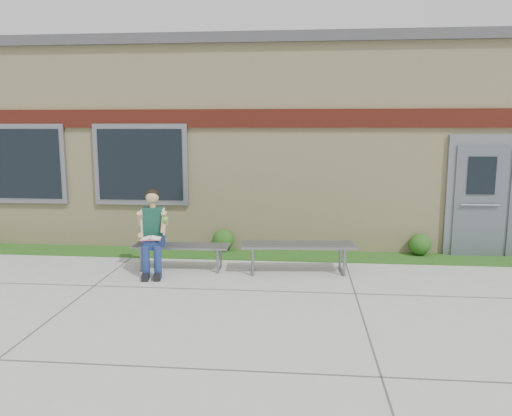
# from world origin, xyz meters

# --- Properties ---
(ground) EXTENTS (80.00, 80.00, 0.00)m
(ground) POSITION_xyz_m (0.00, 0.00, 0.00)
(ground) COLOR #9E9E99
(ground) RESTS_ON ground
(grass_strip) EXTENTS (16.00, 0.80, 0.02)m
(grass_strip) POSITION_xyz_m (0.00, 2.60, 0.01)
(grass_strip) COLOR #294D14
(grass_strip) RESTS_ON ground
(school_building) EXTENTS (16.20, 6.22, 4.20)m
(school_building) POSITION_xyz_m (-0.00, 5.99, 2.10)
(school_building) COLOR beige
(school_building) RESTS_ON ground
(bench_left) EXTENTS (1.65, 0.48, 0.43)m
(bench_left) POSITION_xyz_m (-1.87, 1.55, 0.33)
(bench_left) COLOR slate
(bench_left) RESTS_ON ground
(bench_right) EXTENTS (1.93, 0.70, 0.49)m
(bench_right) POSITION_xyz_m (0.13, 1.55, 0.38)
(bench_right) COLOR slate
(bench_right) RESTS_ON ground
(girl) EXTENTS (0.57, 0.91, 1.40)m
(girl) POSITION_xyz_m (-2.30, 1.34, 0.71)
(girl) COLOR navy
(girl) RESTS_ON ground
(shrub_mid) EXTENTS (0.42, 0.42, 0.42)m
(shrub_mid) POSITION_xyz_m (-1.35, 2.85, 0.23)
(shrub_mid) COLOR #294D14
(shrub_mid) RESTS_ON grass_strip
(shrub_east) EXTENTS (0.41, 0.41, 0.41)m
(shrub_east) POSITION_xyz_m (2.45, 2.85, 0.23)
(shrub_east) COLOR #294D14
(shrub_east) RESTS_ON grass_strip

